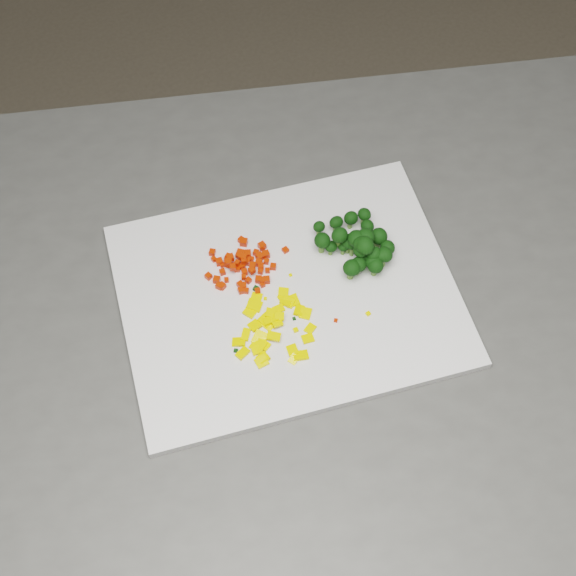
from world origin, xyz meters
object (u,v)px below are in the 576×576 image
cutting_board (288,294)px  carrot_pile (242,262)px  pepper_pile (273,327)px  counter_block (268,452)px  broccoli_pile (355,243)px

cutting_board → carrot_pile: carrot_pile is taller
carrot_pile → cutting_board: bearing=-63.7°
cutting_board → pepper_pile: size_ratio=3.88×
counter_block → carrot_pile: bearing=75.3°
broccoli_pile → cutting_board: bearing=-177.5°
cutting_board → pepper_pile: 0.06m
carrot_pile → broccoli_pile: broccoli_pile is taller
carrot_pile → broccoli_pile: bearing=-23.3°
carrot_pile → broccoli_pile: (0.13, -0.05, 0.01)m
carrot_pile → broccoli_pile: size_ratio=0.83×
counter_block → broccoli_pile: 0.51m
pepper_pile → broccoli_pile: broccoli_pile is taller
cutting_board → broccoli_pile: broccoli_pile is taller
carrot_pile → counter_block: bearing=-104.7°
broccoli_pile → pepper_pile: bearing=-164.7°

